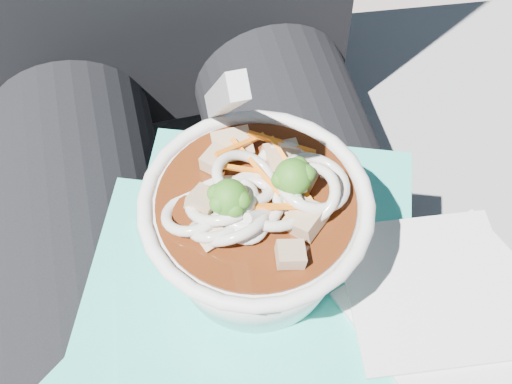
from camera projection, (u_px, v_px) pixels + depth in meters
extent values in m
cube|color=slate|center=(206.00, 303.00, 0.86)|extent=(1.05, 0.60, 0.42)
cylinder|color=black|center=(99.00, 347.00, 0.53)|extent=(0.14, 0.48, 0.14)
cylinder|color=black|center=(340.00, 293.00, 0.56)|extent=(0.14, 0.48, 0.14)
cube|color=#2DBFAC|center=(270.00, 248.00, 0.50)|extent=(0.25, 0.25, 0.00)
cube|color=#2DBFAC|center=(230.00, 319.00, 0.47)|extent=(0.26, 0.26, 0.00)
cube|color=#2DBFAC|center=(247.00, 297.00, 0.47)|extent=(0.13, 0.17, 0.00)
cube|color=#2DBFAC|center=(149.00, 371.00, 0.44)|extent=(0.16, 0.15, 0.00)
cube|color=#2DBFAC|center=(277.00, 301.00, 0.47)|extent=(0.20, 0.20, 0.00)
cube|color=#2DBFAC|center=(214.00, 314.00, 0.46)|extent=(0.14, 0.10, 0.00)
cube|color=#2DBFAC|center=(318.00, 333.00, 0.45)|extent=(0.17, 0.18, 0.00)
cube|color=silver|center=(464.00, 322.00, 0.45)|extent=(0.15, 0.15, 0.00)
cube|color=silver|center=(430.00, 289.00, 0.46)|extent=(0.12, 0.12, 0.00)
torus|color=white|center=(256.00, 203.00, 0.42)|extent=(0.14, 0.14, 0.01)
cylinder|color=#431B09|center=(256.00, 206.00, 0.42)|extent=(0.12, 0.12, 0.01)
torus|color=silver|center=(193.00, 213.00, 0.41)|extent=(0.05, 0.05, 0.02)
torus|color=silver|center=(214.00, 228.00, 0.40)|extent=(0.04, 0.04, 0.03)
torus|color=silver|center=(312.00, 183.00, 0.41)|extent=(0.06, 0.06, 0.02)
torus|color=silver|center=(309.00, 193.00, 0.41)|extent=(0.05, 0.05, 0.02)
torus|color=silver|center=(226.00, 200.00, 0.42)|extent=(0.04, 0.04, 0.03)
torus|color=silver|center=(271.00, 206.00, 0.41)|extent=(0.05, 0.05, 0.03)
torus|color=silver|center=(254.00, 203.00, 0.42)|extent=(0.06, 0.05, 0.03)
torus|color=silver|center=(244.00, 178.00, 0.41)|extent=(0.06, 0.06, 0.03)
torus|color=silver|center=(284.00, 171.00, 0.43)|extent=(0.04, 0.04, 0.03)
torus|color=silver|center=(235.00, 226.00, 0.40)|extent=(0.06, 0.05, 0.04)
torus|color=silver|center=(248.00, 204.00, 0.41)|extent=(0.06, 0.06, 0.01)
torus|color=silver|center=(221.00, 200.00, 0.41)|extent=(0.05, 0.05, 0.02)
cylinder|color=silver|center=(294.00, 186.00, 0.41)|extent=(0.01, 0.03, 0.02)
cylinder|color=silver|center=(265.00, 213.00, 0.40)|extent=(0.03, 0.02, 0.02)
cylinder|color=silver|center=(238.00, 197.00, 0.41)|extent=(0.03, 0.01, 0.01)
cylinder|color=silver|center=(284.00, 190.00, 0.41)|extent=(0.03, 0.02, 0.02)
cylinder|color=#729A4A|center=(292.00, 189.00, 0.41)|extent=(0.01, 0.01, 0.01)
sphere|color=#236216|center=(293.00, 177.00, 0.40)|extent=(0.02, 0.02, 0.02)
sphere|color=#236216|center=(306.00, 173.00, 0.40)|extent=(0.01, 0.01, 0.01)
sphere|color=#236216|center=(298.00, 166.00, 0.41)|extent=(0.01, 0.01, 0.01)
sphere|color=#236216|center=(281.00, 180.00, 0.40)|extent=(0.01, 0.01, 0.01)
sphere|color=#236216|center=(299.00, 167.00, 0.41)|extent=(0.01, 0.01, 0.01)
cylinder|color=#729A4A|center=(230.00, 210.00, 0.41)|extent=(0.01, 0.01, 0.01)
sphere|color=#236216|center=(229.00, 198.00, 0.40)|extent=(0.02, 0.02, 0.02)
sphere|color=#236216|center=(235.00, 208.00, 0.39)|extent=(0.01, 0.01, 0.01)
sphere|color=#236216|center=(219.00, 203.00, 0.39)|extent=(0.01, 0.01, 0.01)
sphere|color=#236216|center=(217.00, 193.00, 0.40)|extent=(0.01, 0.01, 0.01)
sphere|color=#236216|center=(241.00, 200.00, 0.39)|extent=(0.01, 0.01, 0.01)
cube|color=orange|center=(260.00, 207.00, 0.40)|extent=(0.05, 0.01, 0.01)
cube|color=orange|center=(262.00, 172.00, 0.42)|extent=(0.05, 0.01, 0.02)
cube|color=orange|center=(293.00, 171.00, 0.41)|extent=(0.02, 0.05, 0.02)
cube|color=orange|center=(282.00, 143.00, 0.43)|extent=(0.04, 0.02, 0.01)
cube|color=orange|center=(240.00, 145.00, 0.42)|extent=(0.03, 0.02, 0.01)
cube|color=orange|center=(256.00, 167.00, 0.42)|extent=(0.02, 0.04, 0.01)
cube|color=#9E7959|center=(304.00, 175.00, 0.42)|extent=(0.02, 0.02, 0.01)
cube|color=#9E7959|center=(283.00, 159.00, 0.43)|extent=(0.02, 0.02, 0.02)
cube|color=#9E7959|center=(233.00, 147.00, 0.43)|extent=(0.02, 0.02, 0.02)
cube|color=#9E7959|center=(215.00, 159.00, 0.42)|extent=(0.02, 0.02, 0.01)
cube|color=#9E7959|center=(203.00, 201.00, 0.41)|extent=(0.02, 0.02, 0.01)
cube|color=#9E7959|center=(211.00, 235.00, 0.40)|extent=(0.02, 0.02, 0.02)
cube|color=#9E7959|center=(291.00, 254.00, 0.39)|extent=(0.02, 0.02, 0.01)
cube|color=#9E7959|center=(306.00, 219.00, 0.40)|extent=(0.03, 0.03, 0.01)
ellipsoid|color=silver|center=(244.00, 215.00, 0.40)|extent=(0.03, 0.04, 0.01)
cube|color=silver|center=(224.00, 97.00, 0.39)|extent=(0.01, 0.09, 0.11)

